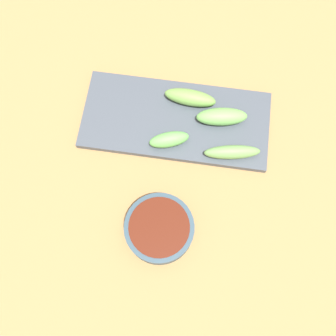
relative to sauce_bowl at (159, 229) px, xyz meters
The scene contains 7 objects.
tabletop 0.11m from the sauce_bowl, 10.55° to the right, with size 2.10×2.10×0.02m, color #A17949.
sauce_bowl is the anchor object (origin of this frame).
serving_plate 0.20m from the sauce_bowl, ahead, with size 0.15×0.33×0.01m, color #424B55.
broccoli_stalk_0 0.24m from the sauce_bowl, ahead, with size 0.03×0.09×0.03m, color #6EA44A.
broccoli_stalk_1 0.22m from the sauce_bowl, 20.96° to the right, with size 0.03×0.09×0.03m, color #6EB456.
broccoli_stalk_2 0.15m from the sauce_bowl, ahead, with size 0.03×0.07×0.03m, color #66B657.
broccoli_stalk_3 0.18m from the sauce_bowl, 35.53° to the right, with size 0.02×0.10×0.03m, color #6CA255.
Camera 1 is at (-0.20, -0.01, 0.65)m, focal length 40.47 mm.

